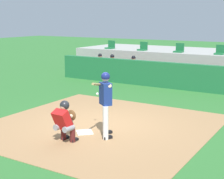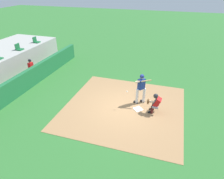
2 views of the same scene
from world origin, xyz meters
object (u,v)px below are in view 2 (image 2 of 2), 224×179
(batter_at_plate, at_px, (141,87))
(stadium_seat_4, at_px, (19,48))
(stadium_seat_5, at_px, (36,41))
(dugout_player_3, at_px, (33,68))
(catcher_crouched, at_px, (155,103))
(home_plate, at_px, (138,109))

(batter_at_plate, relative_size, stadium_seat_4, 3.76)
(stadium_seat_5, bearing_deg, dugout_player_3, -149.59)
(batter_at_plate, height_order, stadium_seat_5, stadium_seat_5)
(catcher_crouched, height_order, dugout_player_3, dugout_player_3)
(home_plate, distance_m, catcher_crouched, 1.03)
(batter_at_plate, distance_m, stadium_seat_5, 11.20)
(dugout_player_3, xyz_separation_m, stadium_seat_4, (1.30, 2.03, 0.86))
(batter_at_plate, xyz_separation_m, stadium_seat_5, (4.72, 10.15, 0.50))
(catcher_crouched, relative_size, dugout_player_3, 1.45)
(home_plate, bearing_deg, dugout_player_3, 76.53)
(batter_at_plate, xyz_separation_m, catcher_crouched, (-0.69, -0.88, -0.43))
(stadium_seat_5, bearing_deg, home_plate, -118.02)
(catcher_crouched, bearing_deg, home_plate, 90.29)
(catcher_crouched, xyz_separation_m, stadium_seat_5, (5.41, 11.03, 0.93))
(catcher_crouched, height_order, stadium_seat_5, stadium_seat_5)
(home_plate, height_order, batter_at_plate, batter_at_plate)
(batter_at_plate, relative_size, stadium_seat_5, 3.76)
(dugout_player_3, bearing_deg, home_plate, -103.47)
(dugout_player_3, bearing_deg, stadium_seat_5, 30.41)
(dugout_player_3, relative_size, stadium_seat_4, 2.71)
(stadium_seat_4, bearing_deg, batter_at_plate, -104.14)
(batter_at_plate, relative_size, dugout_player_3, 1.39)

